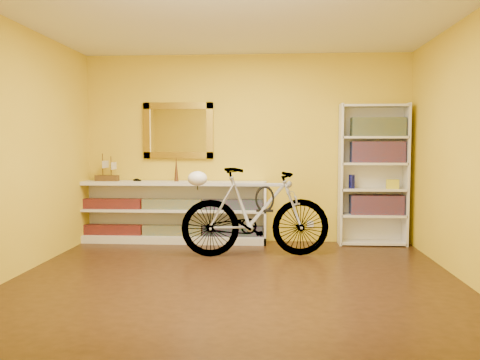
# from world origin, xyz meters

# --- Properties ---
(floor) EXTENTS (4.50, 4.00, 0.01)m
(floor) POSITION_xyz_m (0.00, 0.00, -0.01)
(floor) COLOR black
(floor) RESTS_ON ground
(ceiling) EXTENTS (4.50, 4.00, 0.01)m
(ceiling) POSITION_xyz_m (0.00, 0.00, 2.60)
(ceiling) COLOR silver
(ceiling) RESTS_ON ground
(back_wall) EXTENTS (4.50, 0.01, 2.60)m
(back_wall) POSITION_xyz_m (0.00, 2.00, 1.30)
(back_wall) COLOR gold
(back_wall) RESTS_ON ground
(left_wall) EXTENTS (0.01, 4.00, 2.60)m
(left_wall) POSITION_xyz_m (-2.25, 0.00, 1.30)
(left_wall) COLOR gold
(left_wall) RESTS_ON ground
(right_wall) EXTENTS (0.01, 4.00, 2.60)m
(right_wall) POSITION_xyz_m (2.25, 0.00, 1.30)
(right_wall) COLOR gold
(right_wall) RESTS_ON ground
(gilt_mirror) EXTENTS (0.98, 0.06, 0.78)m
(gilt_mirror) POSITION_xyz_m (-0.95, 1.97, 1.55)
(gilt_mirror) COLOR olive
(gilt_mirror) RESTS_ON back_wall
(wall_socket) EXTENTS (0.09, 0.02, 0.09)m
(wall_socket) POSITION_xyz_m (0.90, 1.99, 0.25)
(wall_socket) COLOR silver
(wall_socket) RESTS_ON back_wall
(console_unit) EXTENTS (2.60, 0.35, 0.85)m
(console_unit) POSITION_xyz_m (-1.01, 1.81, 0.42)
(console_unit) COLOR silver
(console_unit) RESTS_ON floor
(cd_row_lower) EXTENTS (2.50, 0.13, 0.14)m
(cd_row_lower) POSITION_xyz_m (-1.01, 1.79, 0.17)
(cd_row_lower) COLOR black
(cd_row_lower) RESTS_ON console_unit
(cd_row_upper) EXTENTS (2.50, 0.13, 0.14)m
(cd_row_upper) POSITION_xyz_m (-1.01, 1.79, 0.54)
(cd_row_upper) COLOR navy
(cd_row_upper) RESTS_ON console_unit
(model_ship) EXTENTS (0.33, 0.13, 0.38)m
(model_ship) POSITION_xyz_m (-1.93, 1.81, 1.04)
(model_ship) COLOR #422C12
(model_ship) RESTS_ON console_unit
(toy_car) EXTENTS (0.00, 0.00, 0.00)m
(toy_car) POSITION_xyz_m (-1.50, 1.81, 0.85)
(toy_car) COLOR black
(toy_car) RESTS_ON console_unit
(bronze_ornament) EXTENTS (0.06, 0.06, 0.35)m
(bronze_ornament) POSITION_xyz_m (-0.95, 1.81, 1.02)
(bronze_ornament) COLOR #56331D
(bronze_ornament) RESTS_ON console_unit
(decorative_orb) EXTENTS (0.08, 0.08, 0.08)m
(decorative_orb) POSITION_xyz_m (-0.58, 1.81, 0.89)
(decorative_orb) COLOR #56331D
(decorative_orb) RESTS_ON console_unit
(bookcase) EXTENTS (0.90, 0.30, 1.90)m
(bookcase) POSITION_xyz_m (1.72, 1.84, 0.95)
(bookcase) COLOR silver
(bookcase) RESTS_ON floor
(book_row_a) EXTENTS (0.70, 0.22, 0.26)m
(book_row_a) POSITION_xyz_m (1.77, 1.84, 0.55)
(book_row_a) COLOR maroon
(book_row_a) RESTS_ON bookcase
(book_row_b) EXTENTS (0.70, 0.22, 0.28)m
(book_row_b) POSITION_xyz_m (1.77, 1.84, 1.25)
(book_row_b) COLOR maroon
(book_row_b) RESTS_ON bookcase
(book_row_c) EXTENTS (0.70, 0.22, 0.25)m
(book_row_c) POSITION_xyz_m (1.77, 1.84, 1.59)
(book_row_c) COLOR navy
(book_row_c) RESTS_ON bookcase
(travel_mug) EXTENTS (0.08, 0.08, 0.19)m
(travel_mug) POSITION_xyz_m (1.43, 1.82, 0.86)
(travel_mug) COLOR #151890
(travel_mug) RESTS_ON bookcase
(red_tin) EXTENTS (0.18, 0.18, 0.20)m
(red_tin) POSITION_xyz_m (1.52, 1.87, 1.56)
(red_tin) COLOR maroon
(red_tin) RESTS_ON bookcase
(yellow_bag) EXTENTS (0.17, 0.12, 0.12)m
(yellow_bag) POSITION_xyz_m (1.97, 1.80, 0.83)
(yellow_bag) COLOR gold
(yellow_bag) RESTS_ON bookcase
(bicycle) EXTENTS (0.71, 1.88, 1.08)m
(bicycle) POSITION_xyz_m (0.17, 1.03, 0.54)
(bicycle) COLOR silver
(bicycle) RESTS_ON floor
(helmet) EXTENTS (0.24, 0.22, 0.18)m
(helmet) POSITION_xyz_m (-0.53, 0.94, 0.95)
(helmet) COLOR white
(helmet) RESTS_ON bicycle
(u_lock) EXTENTS (0.23, 0.02, 0.23)m
(u_lock) POSITION_xyz_m (0.28, 1.04, 0.70)
(u_lock) COLOR black
(u_lock) RESTS_ON bicycle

